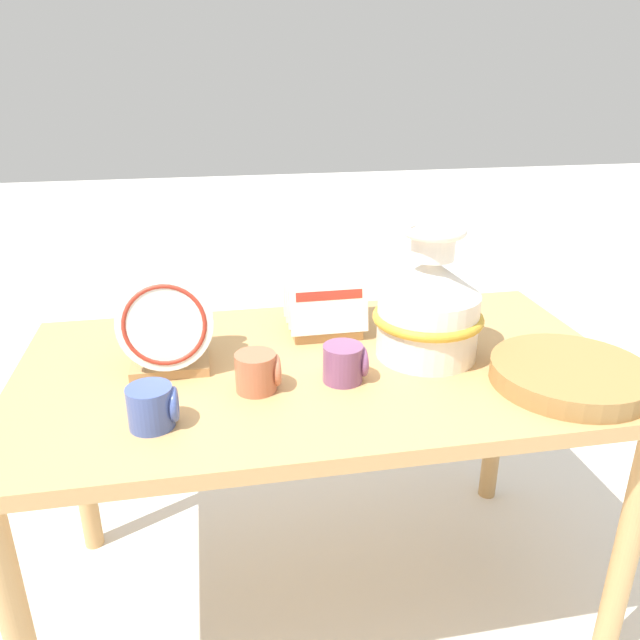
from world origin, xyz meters
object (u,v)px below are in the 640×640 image
mug_cobalt_glaze (153,407)px  mug_plum_glaze (345,363)px  mug_terracotta_glaze (258,372)px  ceramic_vase (429,305)px  wicker_charger_stack (570,374)px  dish_rack_square_plates (324,301)px  dish_rack_round_plates (167,329)px

mug_cobalt_glaze → mug_plum_glaze: same height
mug_terracotta_glaze → mug_cobalt_glaze: same height
ceramic_vase → mug_plum_glaze: size_ratio=3.29×
wicker_charger_stack → mug_terracotta_glaze: 0.68m
ceramic_vase → mug_cobalt_glaze: size_ratio=3.29×
mug_plum_glaze → dish_rack_square_plates: bearing=88.5°
dish_rack_round_plates → mug_terracotta_glaze: bearing=-37.2°
dish_rack_square_plates → ceramic_vase: bearing=-41.5°
dish_rack_square_plates → mug_terracotta_glaze: (-0.20, -0.29, -0.04)m
wicker_charger_stack → mug_plum_glaze: bearing=167.5°
dish_rack_square_plates → dish_rack_round_plates: bearing=-159.9°
dish_rack_round_plates → wicker_charger_stack: bearing=-15.8°
ceramic_vase → mug_cobalt_glaze: 0.66m
dish_rack_round_plates → mug_terracotta_glaze: (0.19, -0.14, -0.05)m
wicker_charger_stack → mug_cobalt_glaze: mug_cobalt_glaze is taller
dish_rack_round_plates → dish_rack_square_plates: dish_rack_round_plates is taller
mug_terracotta_glaze → mug_plum_glaze: bearing=2.1°
wicker_charger_stack → mug_cobalt_glaze: size_ratio=3.55×
dish_rack_square_plates → mug_cobalt_glaze: size_ratio=2.29×
mug_plum_glaze → mug_cobalt_glaze: bearing=-164.1°
mug_terracotta_glaze → mug_plum_glaze: 0.19m
dish_rack_square_plates → mug_plum_glaze: bearing=-91.5°
dish_rack_round_plates → wicker_charger_stack: (0.86, -0.24, -0.07)m
dish_rack_round_plates → ceramic_vase: bearing=-4.4°
wicker_charger_stack → mug_cobalt_glaze: (-0.88, -0.01, 0.02)m
mug_terracotta_glaze → mug_cobalt_glaze: bearing=-153.0°
ceramic_vase → wicker_charger_stack: (0.26, -0.20, -0.11)m
dish_rack_round_plates → mug_plum_glaze: bearing=-19.8°
dish_rack_square_plates → mug_terracotta_glaze: bearing=-124.8°
ceramic_vase → mug_cobalt_glaze: ceramic_vase is taller
ceramic_vase → dish_rack_square_plates: ceramic_vase is taller
ceramic_vase → mug_cobalt_glaze: bearing=-161.7°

